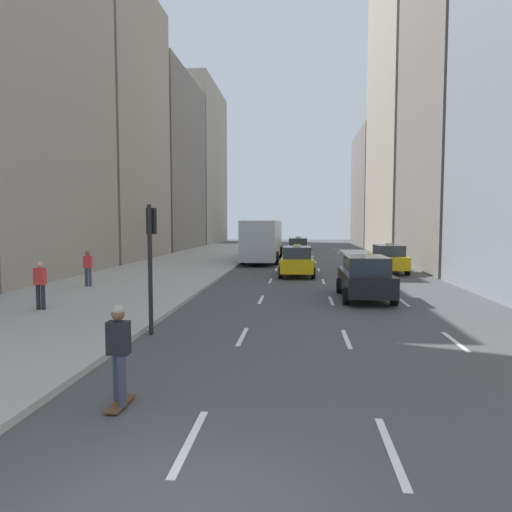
% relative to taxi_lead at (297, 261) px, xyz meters
% --- Properties ---
extents(sidewalk_left, '(8.00, 66.00, 0.15)m').
position_rel_taxi_lead_xyz_m(sidewalk_left, '(-8.20, 4.67, -0.81)').
color(sidewalk_left, '#ADAAA3').
rests_on(sidewalk_left, ground).
extents(lane_markings, '(5.72, 56.00, 0.01)m').
position_rel_taxi_lead_xyz_m(lane_markings, '(1.40, 0.67, -0.87)').
color(lane_markings, white).
rests_on(lane_markings, ground).
extents(building_row_left, '(6.00, 71.26, 24.13)m').
position_rel_taxi_lead_xyz_m(building_row_left, '(-15.20, 15.34, 10.09)').
color(building_row_left, slate).
rests_on(building_row_left, ground).
extents(building_row_right, '(6.00, 67.45, 36.89)m').
position_rel_taxi_lead_xyz_m(building_row_right, '(10.80, 9.16, 14.55)').
color(building_row_right, gray).
rests_on(building_row_right, ground).
extents(taxi_lead, '(2.02, 4.40, 1.87)m').
position_rel_taxi_lead_xyz_m(taxi_lead, '(0.00, 0.00, 0.00)').
color(taxi_lead, yellow).
rests_on(taxi_lead, ground).
extents(taxi_second, '(2.02, 4.40, 1.87)m').
position_rel_taxi_lead_xyz_m(taxi_second, '(0.00, 14.54, 0.00)').
color(taxi_second, yellow).
rests_on(taxi_second, ground).
extents(taxi_third, '(2.02, 4.40, 1.87)m').
position_rel_taxi_lead_xyz_m(taxi_third, '(5.60, 2.32, 0.00)').
color(taxi_third, yellow).
rests_on(taxi_third, ground).
extents(sedan_black_near, '(2.02, 4.65, 1.76)m').
position_rel_taxi_lead_xyz_m(sedan_black_near, '(2.80, -7.75, 0.01)').
color(sedan_black_near, black).
rests_on(sedan_black_near, ground).
extents(city_bus, '(2.80, 11.61, 3.25)m').
position_rel_taxi_lead_xyz_m(city_bus, '(-2.81, 10.30, 0.91)').
color(city_bus, '#B7BCC1').
rests_on(city_bus, ground).
extents(skateboarder, '(0.36, 0.80, 1.75)m').
position_rel_taxi_lead_xyz_m(skateboarder, '(-2.87, -19.25, 0.08)').
color(skateboarder, brown).
rests_on(skateboarder, ground).
extents(pedestrian_mid_block, '(0.36, 0.22, 1.65)m').
position_rel_taxi_lead_xyz_m(pedestrian_mid_block, '(-8.63, -11.90, 0.19)').
color(pedestrian_mid_block, '#23232D').
rests_on(pedestrian_mid_block, sidewalk_left).
extents(pedestrian_far_walking, '(0.36, 0.22, 1.65)m').
position_rel_taxi_lead_xyz_m(pedestrian_far_walking, '(-9.64, -6.28, 0.19)').
color(pedestrian_far_walking, '#383D51').
rests_on(pedestrian_far_walking, sidewalk_left).
extents(traffic_light_pole, '(0.24, 0.42, 3.60)m').
position_rel_taxi_lead_xyz_m(traffic_light_pole, '(-3.95, -14.27, 1.53)').
color(traffic_light_pole, black).
rests_on(traffic_light_pole, ground).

